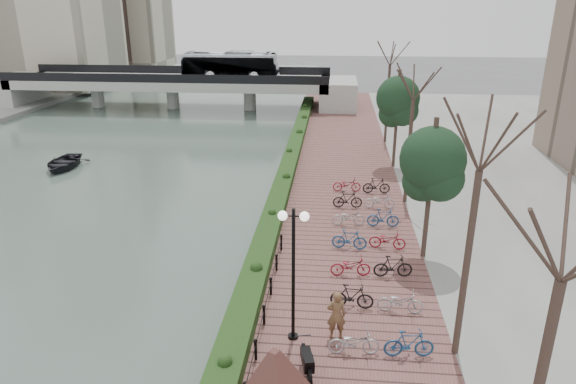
# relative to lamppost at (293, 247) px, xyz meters

# --- Properties ---
(river_water) EXTENTS (30.00, 130.00, 0.02)m
(river_water) POSITION_rel_lamppost_xyz_m (-17.52, 22.72, -4.00)
(river_water) COLOR #4C5F53
(river_water) RESTS_ON ground
(promenade) EXTENTS (8.00, 75.00, 0.50)m
(promenade) POSITION_rel_lamppost_xyz_m (1.48, 15.22, -3.76)
(promenade) COLOR brown
(promenade) RESTS_ON ground
(hedge) EXTENTS (1.10, 56.00, 0.60)m
(hedge) POSITION_rel_lamppost_xyz_m (-1.92, 17.72, -3.21)
(hedge) COLOR #193714
(hedge) RESTS_ON promenade
(chain_fence) EXTENTS (0.10, 14.10, 0.70)m
(chain_fence) POSITION_rel_lamppost_xyz_m (-1.12, -0.28, -3.16)
(chain_fence) COLOR black
(chain_fence) RESTS_ON promenade
(lamppost) EXTENTS (1.02, 0.32, 4.87)m
(lamppost) POSITION_rel_lamppost_xyz_m (0.00, 0.00, 0.00)
(lamppost) COLOR black
(lamppost) RESTS_ON promenade
(motorcycle) EXTENTS (0.76, 1.54, 0.92)m
(motorcycle) POSITION_rel_lamppost_xyz_m (0.58, -1.70, -3.05)
(motorcycle) COLOR black
(motorcycle) RESTS_ON promenade
(pedestrian) EXTENTS (0.72, 0.52, 1.83)m
(pedestrian) POSITION_rel_lamppost_xyz_m (1.48, 0.15, -2.60)
(pedestrian) COLOR brown
(pedestrian) RESTS_ON promenade
(bicycle_parking) EXTENTS (2.40, 17.32, 1.00)m
(bicycle_parking) POSITION_rel_lamppost_xyz_m (2.97, 7.23, -3.04)
(bicycle_parking) COLOR #A6A7AB
(bicycle_parking) RESTS_ON promenade
(street_trees) EXTENTS (3.20, 37.12, 6.80)m
(street_trees) POSITION_rel_lamppost_xyz_m (5.48, 10.40, -0.32)
(street_trees) COLOR #31231D
(street_trees) RESTS_ON promenade
(bridge) EXTENTS (36.00, 10.77, 6.50)m
(bridge) POSITION_rel_lamppost_xyz_m (-16.09, 42.72, -0.64)
(bridge) COLOR #9E9F9A
(bridge) RESTS_ON ground
(boat) EXTENTS (3.30, 4.42, 0.87)m
(boat) POSITION_rel_lamppost_xyz_m (-18.67, 19.45, -3.55)
(boat) COLOR black
(boat) RESTS_ON river_water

